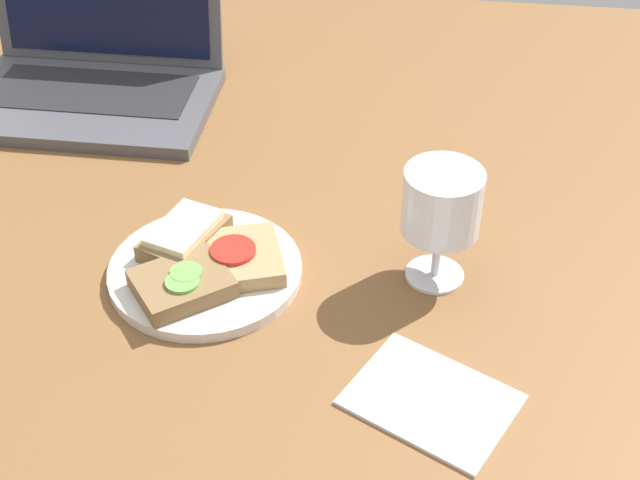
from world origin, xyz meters
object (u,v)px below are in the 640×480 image
sandwich_with_tomato (244,257)px  laptop (94,74)px  plate (205,271)px  wine_glass (442,205)px  sandwich_with_cucumber (182,283)px  napkin (431,400)px  sandwich_with_cheese (185,236)px

sandwich_with_tomato → laptop: size_ratio=0.33×
sandwich_with_tomato → laptop: laptop is taller
plate → sandwich_with_tomato: size_ratio=1.86×
sandwich_with_tomato → wine_glass: size_ratio=0.83×
sandwich_with_cucumber → napkin: (26.44, -10.63, -2.18)cm
sandwich_with_cheese → napkin: (28.08, -18.16, -2.45)cm
sandwich_with_cucumber → laptop: laptop is taller
sandwich_with_cucumber → laptop: bearing=119.7°
sandwich_with_cucumber → napkin: size_ratio=0.84×
sandwich_with_tomato → napkin: bearing=-37.1°
wine_glass → laptop: bearing=146.1°
sandwich_with_cheese → wine_glass: size_ratio=0.85×
wine_glass → napkin: wine_glass is taller
sandwich_with_cheese → sandwich_with_cucumber: (1.64, -7.52, -0.27)cm
sandwich_with_cheese → sandwich_with_tomato: bearing=-18.3°
plate → sandwich_with_cheese: (-2.97, 3.29, 2.01)cm
sandwich_with_cheese → laptop: laptop is taller
sandwich_with_cheese → sandwich_with_tomato: (7.21, -2.38, -0.35)cm
wine_glass → laptop: size_ratio=0.39×
plate → laptop: bearing=124.0°
plate → sandwich_with_tomato: 4.64cm
wine_glass → sandwich_with_cheese: bearing=179.8°
wine_glass → napkin: size_ratio=0.92×
laptop → plate: bearing=-56.0°
sandwich_with_tomato → plate: bearing=-167.9°
napkin → wine_glass: bearing=90.8°
plate → sandwich_with_tomato: (4.23, 0.91, 1.66)cm
sandwich_with_cheese → napkin: 33.53cm
plate → napkin: (25.11, -14.87, -0.44)cm
plate → sandwich_with_cheese: bearing=132.1°
sandwich_with_cucumber → wine_glass: size_ratio=0.91×
laptop → sandwich_with_tomato: bearing=-51.0°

